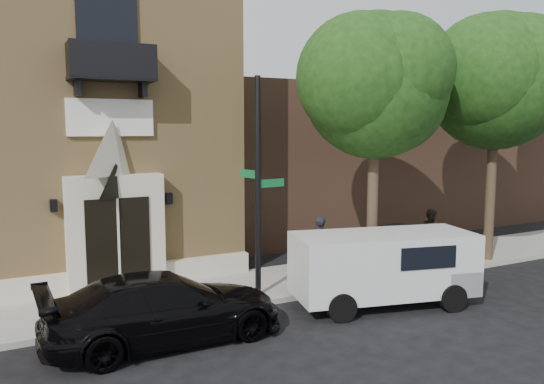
# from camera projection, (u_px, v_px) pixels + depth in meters

# --- Properties ---
(ground) EXTENTS (120.00, 120.00, 0.00)m
(ground) POSITION_uv_depth(u_px,v_px,m) (184.00, 320.00, 12.81)
(ground) COLOR black
(ground) RESTS_ON ground
(sidewalk) EXTENTS (42.00, 3.00, 0.15)m
(sidewalk) POSITION_uv_depth(u_px,v_px,m) (202.00, 294.00, 14.58)
(sidewalk) COLOR gray
(sidewalk) RESTS_ON ground
(church) EXTENTS (12.20, 11.01, 9.30)m
(church) POSITION_uv_depth(u_px,v_px,m) (22.00, 128.00, 17.90)
(church) COLOR tan
(church) RESTS_ON ground
(neighbour_building) EXTENTS (18.00, 8.00, 6.40)m
(neighbour_building) POSITION_uv_depth(u_px,v_px,m) (361.00, 158.00, 25.85)
(neighbour_building) COLOR brown
(neighbour_building) RESTS_ON ground
(street_tree_left) EXTENTS (4.97, 4.38, 7.77)m
(street_tree_left) POSITION_uv_depth(u_px,v_px,m) (378.00, 84.00, 15.18)
(street_tree_left) COLOR #38281C
(street_tree_left) RESTS_ON sidewalk
(street_tree_mid) EXTENTS (5.21, 4.64, 8.25)m
(street_tree_mid) POSITION_uv_depth(u_px,v_px,m) (499.00, 80.00, 17.43)
(street_tree_mid) COLOR #38281C
(street_tree_mid) RESTS_ON sidewalk
(black_sedan) EXTENTS (5.21, 2.20, 1.50)m
(black_sedan) POSITION_uv_depth(u_px,v_px,m) (165.00, 308.00, 11.44)
(black_sedan) COLOR black
(black_sedan) RESTS_ON ground
(cargo_van) EXTENTS (4.98, 2.89, 1.91)m
(cargo_van) POSITION_uv_depth(u_px,v_px,m) (390.00, 265.00, 13.82)
(cargo_van) COLOR silver
(cargo_van) RESTS_ON ground
(street_sign) EXTENTS (0.98, 0.92, 5.81)m
(street_sign) POSITION_uv_depth(u_px,v_px,m) (258.00, 187.00, 13.96)
(street_sign) COLOR black
(street_sign) RESTS_ON sidewalk
(fire_hydrant) EXTENTS (0.42, 0.33, 0.73)m
(fire_hydrant) POSITION_uv_depth(u_px,v_px,m) (322.00, 275.00, 14.88)
(fire_hydrant) COLOR #B03217
(fire_hydrant) RESTS_ON sidewalk
(dumpster) EXTENTS (2.30, 1.72, 1.34)m
(dumpster) POSITION_uv_depth(u_px,v_px,m) (394.00, 250.00, 16.64)
(dumpster) COLOR #0E3419
(dumpster) RESTS_ON sidewalk
(planter) EXTENTS (0.75, 0.70, 0.67)m
(planter) POSITION_uv_depth(u_px,v_px,m) (129.00, 277.00, 14.82)
(planter) COLOR #376428
(planter) RESTS_ON sidewalk
(pedestrian_near) EXTENTS (0.77, 0.66, 1.78)m
(pedestrian_near) POSITION_uv_depth(u_px,v_px,m) (319.00, 245.00, 16.29)
(pedestrian_near) COLOR black
(pedestrian_near) RESTS_ON sidewalk
(pedestrian_far) EXTENTS (0.71, 0.88, 1.72)m
(pedestrian_far) POSITION_uv_depth(u_px,v_px,m) (431.00, 233.00, 18.27)
(pedestrian_far) COLOR #322821
(pedestrian_far) RESTS_ON sidewalk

